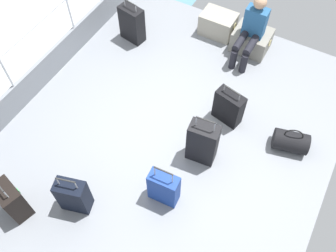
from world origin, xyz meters
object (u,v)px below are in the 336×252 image
Objects in this scene: suitcase_1 at (202,143)px; suitcase_4 at (132,24)px; cargo_crate_1 at (251,40)px; cargo_crate_0 at (218,24)px; suitcase_0 at (74,196)px; passenger_seated at (252,29)px; suitcase_2 at (12,200)px; suitcase_6 at (164,188)px; duffel_bag at (291,141)px; suitcase_3 at (229,107)px.

suitcase_4 is (-2.05, 1.53, -0.04)m from suitcase_1.
cargo_crate_1 is 2.30m from suitcase_1.
cargo_crate_0 is 3.75m from suitcase_0.
cargo_crate_0 is at bearing 158.57° from passenger_seated.
passenger_seated is at bearing 69.60° from suitcase_2.
duffel_bag is at bearing 52.40° from suitcase_6.
suitcase_4 is at bearing -157.75° from cargo_crate_1.
cargo_crate_0 is at bearing 138.51° from duffel_bag.
suitcase_2 is 1.82m from suitcase_6.
cargo_crate_1 is 1.97m from duffel_bag.
cargo_crate_1 is 1.20× the size of duffel_bag.
cargo_crate_1 is at bearing 99.26° from suitcase_3.
cargo_crate_0 is 2.51m from suitcase_1.
suitcase_3 is 2.23m from suitcase_4.
suitcase_0 is 1.74m from suitcase_1.
cargo_crate_1 is at bearing 95.06° from suitcase_1.
cargo_crate_1 is at bearing 90.00° from passenger_seated.
cargo_crate_0 is 0.78m from passenger_seated.
suitcase_3 reaches higher than duffel_bag.
suitcase_0 is 0.98× the size of suitcase_6.
suitcase_6 reaches higher than cargo_crate_1.
suitcase_4 is 1.02× the size of suitcase_6.
suitcase_6 is at bearing -88.93° from cargo_crate_1.
cargo_crate_0 is at bearing 86.99° from suitcase_0.
suitcase_3 is at bearing 56.28° from suitcase_2.
suitcase_4 is 1.44× the size of duffel_bag.
suitcase_0 reaches higher than suitcase_3.
suitcase_2 is at bearing -132.68° from suitcase_1.
suitcase_2 is 1.00× the size of suitcase_6.
suitcase_1 is (1.04, 1.39, 0.07)m from suitcase_0.
suitcase_0 is at bearing -103.54° from passenger_seated.
suitcase_4 is at bearing 109.01° from suitcase_0.
suitcase_1 is at bearing 79.23° from suitcase_6.
suitcase_2 is at bearing -123.72° from suitcase_3.
suitcase_1 is 1.19× the size of suitcase_2.
duffel_bag is (1.85, -1.63, -0.05)m from cargo_crate_0.
suitcase_3 is at bearing -60.89° from cargo_crate_0.
duffel_bag is at bearing -1.75° from suitcase_3.
suitcase_2 is at bearing -145.72° from suitcase_6.
suitcase_3 is at bearing -20.29° from suitcase_4.
duffel_bag is (1.00, 0.72, -0.20)m from suitcase_1.
suitcase_4 is at bearing 96.81° from suitcase_2.
suitcase_4 is at bearing 129.68° from suitcase_6.
passenger_seated is (0.64, -0.25, 0.35)m from cargo_crate_0.
suitcase_6 is at bearing -50.32° from suitcase_4.
cargo_crate_1 is at bearing 77.09° from suitcase_0.
suitcase_2 is (-1.45, -4.07, 0.10)m from cargo_crate_1.
suitcase_0 is at bearing -145.26° from suitcase_6.
suitcase_0 is (-0.20, -3.74, 0.09)m from cargo_crate_0.
suitcase_4 is 3.16m from duffel_bag.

